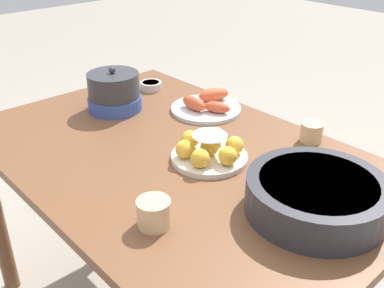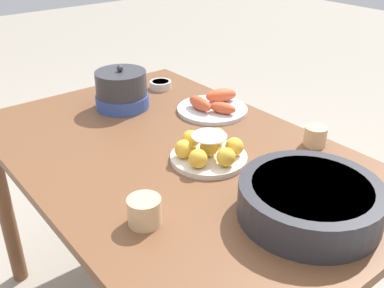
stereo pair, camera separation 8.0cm
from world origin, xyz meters
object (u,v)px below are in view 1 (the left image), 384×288
(cup_near, at_px, (154,213))
(warming_pot, at_px, (114,92))
(dining_table, at_px, (176,181))
(cup_far, at_px, (311,132))
(cake_plate, at_px, (209,150))
(seafood_platter, at_px, (207,105))
(serving_bowl, at_px, (316,195))
(sauce_bowl, at_px, (151,85))

(cup_near, relative_size, warming_pot, 0.41)
(dining_table, height_order, cup_far, cup_far)
(cup_far, bearing_deg, cake_plate, -112.13)
(cake_plate, distance_m, seafood_platter, 0.36)
(cup_far, relative_size, warming_pot, 0.36)
(dining_table, distance_m, cup_near, 0.38)
(dining_table, relative_size, warming_pot, 6.85)
(cake_plate, xyz_separation_m, warming_pot, (-0.50, 0.01, 0.03))
(warming_pot, bearing_deg, cake_plate, -0.73)
(cake_plate, relative_size, seafood_platter, 0.88)
(seafood_platter, bearing_deg, cake_plate, -42.99)
(serving_bowl, xyz_separation_m, seafood_platter, (-0.62, 0.23, -0.03))
(cake_plate, bearing_deg, serving_bowl, 2.04)
(dining_table, relative_size, cake_plate, 5.91)
(dining_table, bearing_deg, cake_plate, 23.67)
(serving_bowl, xyz_separation_m, sauce_bowl, (-0.92, 0.22, -0.03))
(serving_bowl, xyz_separation_m, cup_far, (-0.22, 0.31, -0.02))
(cake_plate, bearing_deg, dining_table, -156.33)
(dining_table, bearing_deg, seafood_platter, 119.51)
(dining_table, distance_m, warming_pot, 0.43)
(cup_near, bearing_deg, cup_far, 90.24)
(cup_near, bearing_deg, serving_bowl, 55.46)
(cake_plate, height_order, cup_far, cake_plate)
(cake_plate, bearing_deg, sauce_bowl, 158.28)
(seafood_platter, bearing_deg, warming_pot, -134.01)
(cup_near, distance_m, cup_far, 0.63)
(cup_near, bearing_deg, seafood_platter, 125.73)
(dining_table, distance_m, sauce_bowl, 0.56)
(sauce_bowl, relative_size, seafood_platter, 0.34)
(cake_plate, bearing_deg, warming_pot, 179.27)
(cake_plate, relative_size, sauce_bowl, 2.56)
(serving_bowl, distance_m, seafood_platter, 0.66)
(serving_bowl, bearing_deg, seafood_platter, 159.21)
(sauce_bowl, height_order, cup_far, cup_far)
(cake_plate, relative_size, cup_far, 3.23)
(cake_plate, height_order, seafood_platter, cake_plate)
(dining_table, relative_size, serving_bowl, 3.93)
(cake_plate, distance_m, cup_near, 0.33)
(dining_table, distance_m, cup_far, 0.45)
(dining_table, height_order, seafood_platter, seafood_platter)
(seafood_platter, distance_m, cup_near, 0.68)
(serving_bowl, xyz_separation_m, warming_pot, (-0.85, -0.01, 0.02))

